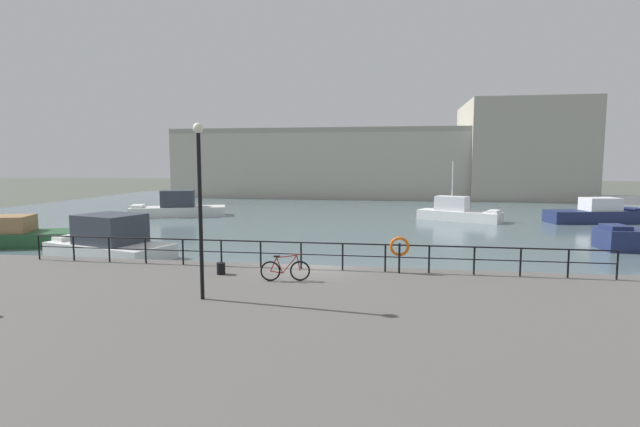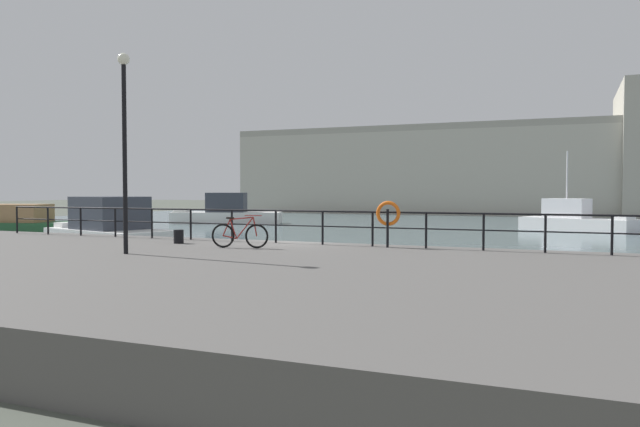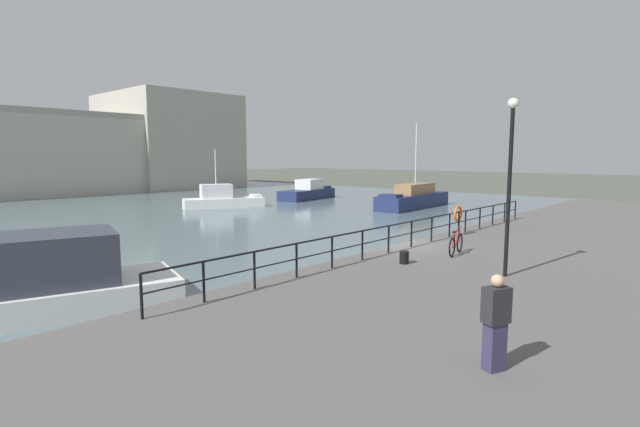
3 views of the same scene
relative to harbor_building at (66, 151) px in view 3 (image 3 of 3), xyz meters
name	(u,v)px [view 3 (image 3 of 3)]	position (x,y,z in m)	size (l,w,h in m)	color
ground_plane	(399,266)	(-6.38, -53.73, -5.23)	(240.00, 240.00, 0.00)	#4C5147
water_basin	(96,211)	(-6.38, -23.53, -5.22)	(80.00, 60.00, 0.01)	slate
quay_promenade	(566,282)	(-6.38, -60.23, -4.75)	(56.00, 13.00, 0.96)	#565451
harbor_building	(66,151)	(0.00, 0.00, 0.00)	(57.40, 16.99, 13.43)	#B2AD9E
moored_green_narrowboat	(413,198)	(13.89, -42.26, -4.37)	(9.85, 2.99, 7.55)	navy
moored_white_yacht	(308,192)	(13.91, -29.14, -4.45)	(8.24, 3.93, 2.13)	navy
moored_small_launch	(222,199)	(2.42, -29.33, -4.47)	(7.30, 4.97, 5.24)	white
moored_red_daysailer	(56,281)	(-18.27, -49.27, -4.31)	(7.48, 4.90, 2.36)	white
quay_railing	(412,229)	(-6.68, -54.48, -3.53)	(23.21, 0.07, 1.08)	black
parked_bicycle	(456,244)	(-6.86, -56.51, -3.88)	(1.75, 0.39, 0.98)	black
mooring_bollard	(404,257)	(-9.48, -55.90, -4.05)	(0.32, 0.32, 0.44)	black
life_ring_stand	(458,215)	(-2.84, -54.63, -3.30)	(0.75, 0.16, 1.40)	black
quay_lamp_post	(510,166)	(-8.87, -59.12, -0.90)	(0.32, 0.32, 5.38)	black
standing_person	(496,322)	(-15.45, -61.42, -3.41)	(0.52, 0.43, 1.69)	#332D4C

